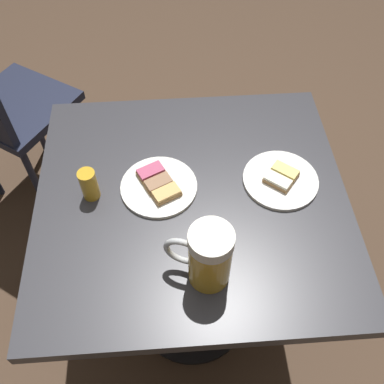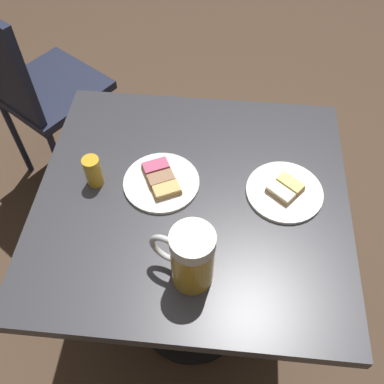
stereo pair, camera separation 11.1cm
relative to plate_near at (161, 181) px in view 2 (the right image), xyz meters
name	(u,v)px [view 2 (the right image)]	position (x,y,z in m)	size (l,w,h in m)	color
ground_plane	(192,308)	(0.09, -0.04, -0.77)	(6.00, 6.00, 0.00)	#4C3828
cafe_table	(192,228)	(0.09, -0.04, -0.16)	(0.81, 0.77, 0.76)	black
plate_near	(161,181)	(0.00, 0.00, 0.00)	(0.20, 0.20, 0.03)	white
plate_far	(285,191)	(0.33, 0.00, 0.00)	(0.20, 0.20, 0.03)	white
beer_mug	(191,257)	(0.10, -0.26, 0.08)	(0.15, 0.10, 0.17)	gold
beer_glass_small	(93,171)	(-0.18, -0.01, 0.04)	(0.04, 0.04, 0.09)	gold
cafe_chair	(35,87)	(-0.60, 0.60, -0.22)	(0.53, 0.53, 0.93)	#1E2338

